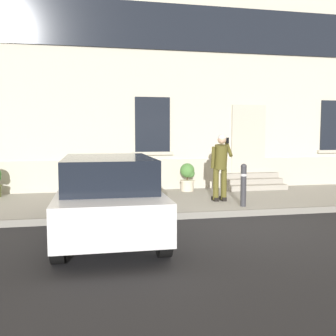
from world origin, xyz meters
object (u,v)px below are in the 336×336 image
bollard_near_person (243,183)px  planter_cream (188,176)px  hatchback_car_white (108,195)px  person_on_phone (221,163)px  planter_charcoal (95,179)px

bollard_near_person → planter_cream: 2.79m
hatchback_car_white → bollard_near_person: (3.33, 1.55, -0.08)m
hatchback_car_white → person_on_phone: bearing=37.8°
hatchback_car_white → planter_cream: hatchback_car_white is taller
planter_charcoal → planter_cream: 2.79m
hatchback_car_white → bollard_near_person: bearing=25.0°
person_on_phone → planter_cream: bearing=118.0°
hatchback_car_white → person_on_phone: 3.83m
hatchback_car_white → planter_charcoal: size_ratio=4.74×
hatchback_car_white → planter_charcoal: 4.19m
hatchback_car_white → planter_charcoal: bearing=92.3°
person_on_phone → planter_charcoal: size_ratio=2.03×
hatchback_car_white → planter_cream: size_ratio=4.74×
bollard_near_person → planter_cream: bearing=104.6°
hatchback_car_white → bollard_near_person: size_ratio=3.90×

